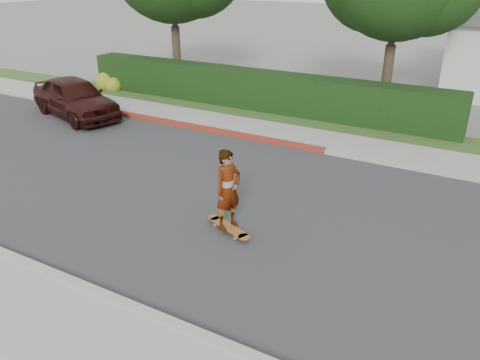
# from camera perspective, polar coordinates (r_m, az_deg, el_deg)

# --- Properties ---
(ground) EXTENTS (120.00, 120.00, 0.00)m
(ground) POSITION_cam_1_polar(r_m,az_deg,el_deg) (11.11, -1.56, -2.65)
(ground) COLOR slate
(ground) RESTS_ON ground
(road) EXTENTS (60.00, 8.00, 0.01)m
(road) POSITION_cam_1_polar(r_m,az_deg,el_deg) (11.11, -1.56, -2.63)
(road) COLOR #2D2D30
(road) RESTS_ON ground
(curb_near) EXTENTS (60.00, 0.20, 0.15)m
(curb_near) POSITION_cam_1_polar(r_m,az_deg,el_deg) (8.36, -16.27, -13.52)
(curb_near) COLOR #9E9E99
(curb_near) RESTS_ON ground
(sidewalk_near) EXTENTS (60.00, 1.60, 0.12)m
(sidewalk_near) POSITION_cam_1_polar(r_m,az_deg,el_deg) (7.93, -20.91, -16.85)
(sidewalk_near) COLOR gray
(sidewalk_near) RESTS_ON ground
(curb_far) EXTENTS (60.00, 0.20, 0.15)m
(curb_far) POSITION_cam_1_polar(r_m,az_deg,el_deg) (14.46, 6.67, 4.22)
(curb_far) COLOR #9E9E99
(curb_far) RESTS_ON ground
(curb_red_section) EXTENTS (12.00, 0.21, 0.15)m
(curb_red_section) POSITION_cam_1_polar(r_m,az_deg,el_deg) (16.86, -9.31, 7.08)
(curb_red_section) COLOR maroon
(curb_red_section) RESTS_ON ground
(sidewalk_far) EXTENTS (60.00, 1.60, 0.12)m
(sidewalk_far) POSITION_cam_1_polar(r_m,az_deg,el_deg) (15.26, 7.97, 5.19)
(sidewalk_far) COLOR gray
(sidewalk_far) RESTS_ON ground
(planting_strip) EXTENTS (60.00, 1.60, 0.10)m
(planting_strip) POSITION_cam_1_polar(r_m,az_deg,el_deg) (16.69, 10.00, 6.75)
(planting_strip) COLOR #2D4C1E
(planting_strip) RESTS_ON ground
(hedge) EXTENTS (15.00, 1.00, 1.50)m
(hedge) POSITION_cam_1_polar(r_m,az_deg,el_deg) (18.15, 1.73, 10.87)
(hedge) COLOR black
(hedge) RESTS_ON ground
(flowering_shrub) EXTENTS (1.40, 1.00, 0.90)m
(flowering_shrub) POSITION_cam_1_polar(r_m,az_deg,el_deg) (21.92, -15.73, 11.30)
(flowering_shrub) COLOR #2D4C19
(flowering_shrub) RESTS_ON ground
(skateboard) EXTENTS (1.28, 0.71, 0.12)m
(skateboard) POSITION_cam_1_polar(r_m,az_deg,el_deg) (9.85, -1.41, -5.77)
(skateboard) COLOR #CC6E38
(skateboard) RESTS_ON ground
(skateboarder) EXTENTS (0.58, 0.72, 1.71)m
(skateboarder) POSITION_cam_1_polar(r_m,az_deg,el_deg) (9.44, -1.46, -1.20)
(skateboarder) COLOR white
(skateboarder) RESTS_ON skateboard
(car_maroon) EXTENTS (4.56, 2.89, 1.45)m
(car_maroon) POSITION_cam_1_polar(r_m,az_deg,el_deg) (18.24, -19.48, 9.47)
(car_maroon) COLOR #361311
(car_maroon) RESTS_ON ground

